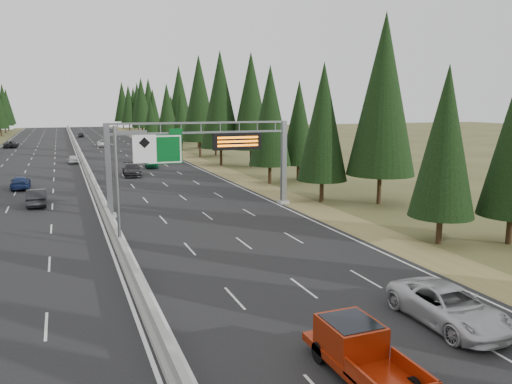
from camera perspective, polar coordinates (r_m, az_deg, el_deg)
road at (r=87.89m, az=-19.24°, el=3.36°), size 32.00×260.00×0.08m
shoulder_right at (r=90.30m, az=-7.88°, el=3.99°), size 3.60×260.00×0.06m
median_barrier at (r=87.85m, az=-19.26°, el=3.60°), size 0.70×260.00×0.85m
sign_gantry at (r=44.11m, az=-5.41°, el=4.60°), size 16.75×0.98×7.80m
hov_sign_pole at (r=32.85m, az=-14.61°, el=1.50°), size 2.80×0.50×8.00m
tree_row_right at (r=88.04m, az=-4.75°, el=9.86°), size 11.48×243.63×18.49m
silver_minivan at (r=23.37m, az=21.14°, el=-12.07°), size 2.79×5.90×1.63m
red_pickup at (r=18.54m, az=11.43°, el=-16.97°), size 1.95×5.46×1.78m
car_ahead_green at (r=75.76m, az=-11.87°, el=3.34°), size 2.24×4.67×1.54m
car_ahead_dkred at (r=83.70m, az=-11.19°, el=3.91°), size 1.61×4.09×1.33m
car_ahead_dkgrey at (r=67.49m, az=-14.02°, el=2.47°), size 2.56×5.60×1.59m
car_ahead_white at (r=115.82m, az=-17.05°, el=5.36°), size 2.99×5.65×1.51m
car_ahead_far at (r=150.28m, az=-19.38°, el=6.18°), size 1.66×3.95×1.33m
car_onc_near at (r=50.56m, az=-23.78°, el=-0.56°), size 1.69×4.76×1.56m
car_onc_blue at (r=61.28m, az=-25.33°, el=0.98°), size 2.03×4.88×1.41m
car_onc_white at (r=84.67m, az=-20.20°, el=3.55°), size 1.60×3.91×1.33m
car_onc_far at (r=120.24m, az=-26.20°, el=4.92°), size 2.81×5.50×1.49m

